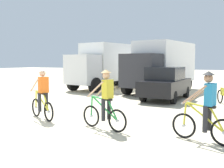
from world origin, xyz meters
name	(u,v)px	position (x,y,z in m)	size (l,w,h in m)	color
ground_plane	(25,133)	(0.00, 0.00, 0.00)	(120.00, 120.00, 0.00)	beige
box_truck_white_box	(109,64)	(-3.81, 12.05, 1.87)	(3.47, 7.05, 3.35)	white
box_truck_avon_van	(162,64)	(0.38, 11.83, 1.87)	(3.23, 7.00, 3.35)	white
sedan_parked	(166,83)	(1.72, 8.32, 0.88)	(1.82, 4.22, 1.76)	black
cyclist_orange_shirt	(42,96)	(-0.77, 1.57, 0.85)	(1.62, 0.79, 1.82)	black
cyclist_cowboy_hat	(105,102)	(1.90, 1.37, 0.85)	(1.71, 0.56, 1.82)	black
cyclist_near_camera	(206,110)	(4.76, 1.47, 0.85)	(1.70, 0.60, 1.82)	black
bicycle_spare	(224,97)	(4.66, 7.86, 0.40)	(0.83, 1.59, 0.97)	black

